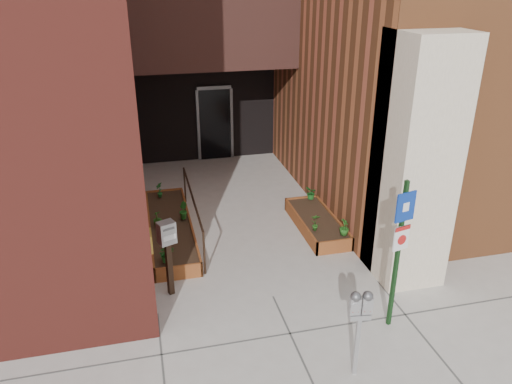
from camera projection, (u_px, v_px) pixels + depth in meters
ground at (273, 297)px, 8.73m from camera, size 80.00×80.00×0.00m
planter_left at (171, 229)px, 10.74m from camera, size 0.90×3.60×0.30m
planter_right at (317, 223)px, 10.97m from camera, size 0.80×2.20×0.30m
handrail at (192, 202)px, 10.55m from camera, size 0.04×3.34×0.90m
parking_meter at (360, 311)px, 6.65m from camera, size 0.32×0.17×1.38m
sign_post at (400, 241)px, 7.42m from camera, size 0.34×0.12×2.51m
payment_dropbox at (167, 243)px, 8.41m from camera, size 0.34×0.30×1.41m
shrub_left_a at (166, 254)px, 9.16m from camera, size 0.35×0.35×0.32m
shrub_left_b at (183, 210)px, 10.76m from camera, size 0.23×0.23×0.37m
shrub_left_c at (157, 218)px, 10.47m from camera, size 0.26×0.26×0.33m
shrub_left_d at (159, 190)px, 11.78m from camera, size 0.23×0.23×0.37m
shrub_right_a at (344, 227)px, 10.09m from camera, size 0.25×0.25×0.35m
shrub_right_b at (316, 222)px, 10.26m from camera, size 0.24×0.24×0.38m
shrub_right_c at (311, 193)px, 11.68m from camera, size 0.33×0.33×0.31m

